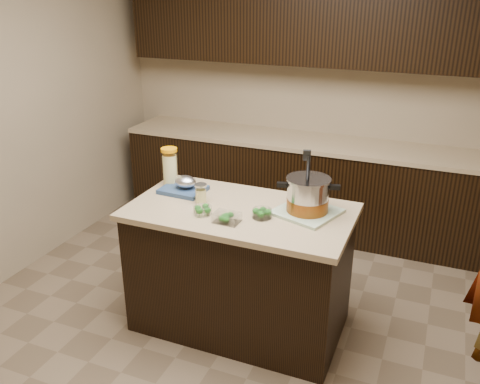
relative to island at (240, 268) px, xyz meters
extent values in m
plane|color=brown|center=(0.00, 0.00, -0.45)|extent=(4.00, 4.00, 0.00)
cube|color=tan|center=(0.00, 2.00, 0.90)|extent=(4.00, 0.04, 2.70)
cube|color=black|center=(0.00, 1.70, -0.02)|extent=(3.60, 0.60, 0.86)
cube|color=tan|center=(0.00, 1.70, 0.43)|extent=(3.60, 0.63, 0.04)
cube|color=black|center=(0.00, 1.82, 1.50)|extent=(3.60, 0.35, 0.75)
cube|color=black|center=(0.00, 0.00, -0.02)|extent=(1.40, 0.75, 0.86)
cube|color=tan|center=(0.00, 0.00, 0.43)|extent=(1.46, 0.81, 0.04)
cube|color=#629161|center=(0.42, 0.10, 0.46)|extent=(0.46, 0.46, 0.02)
cylinder|color=#B7B7BC|center=(0.42, 0.10, 0.57)|extent=(0.32, 0.32, 0.21)
cylinder|color=brown|center=(0.42, 0.10, 0.51)|extent=(0.33, 0.33, 0.08)
cylinder|color=#B7B7BC|center=(0.42, 0.10, 0.68)|extent=(0.35, 0.35, 0.01)
cube|color=black|center=(0.26, 0.06, 0.64)|extent=(0.07, 0.05, 0.03)
cube|color=black|center=(0.58, 0.15, 0.64)|extent=(0.07, 0.05, 0.03)
cylinder|color=black|center=(0.42, 0.07, 0.74)|extent=(0.05, 0.11, 0.25)
cylinder|color=#E7DF8D|center=(-0.62, 0.19, 0.56)|extent=(0.11, 0.11, 0.23)
cylinder|color=white|center=(-0.62, 0.19, 0.58)|extent=(0.12, 0.12, 0.26)
cylinder|color=orange|center=(-0.62, 0.19, 0.72)|extent=(0.12, 0.12, 0.02)
cylinder|color=#E7DF8D|center=(-0.29, 0.01, 0.49)|extent=(0.09, 0.09, 0.09)
cylinder|color=white|center=(-0.29, 0.01, 0.51)|extent=(0.10, 0.10, 0.12)
cylinder|color=silver|center=(-0.29, 0.01, 0.57)|extent=(0.10, 0.10, 0.02)
cylinder|color=silver|center=(-0.19, -0.16, 0.48)|extent=(0.15, 0.15, 0.06)
cylinder|color=silver|center=(0.18, -0.07, 0.48)|extent=(0.14, 0.14, 0.06)
cube|color=silver|center=(0.00, -0.21, 0.48)|extent=(0.16, 0.12, 0.06)
cube|color=navy|center=(-0.48, 0.12, 0.46)|extent=(0.31, 0.25, 0.03)
ellipsoid|color=silver|center=(-0.46, 0.12, 0.52)|extent=(0.15, 0.13, 0.08)
camera|label=1|loc=(1.15, -2.79, 1.81)|focal=38.00mm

